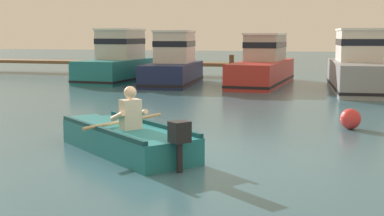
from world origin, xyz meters
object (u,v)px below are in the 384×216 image
at_px(rowboat_with_person, 125,138).
at_px(moored_boat_red, 263,66).
at_px(moored_boat_navy, 173,65).
at_px(mooring_buoy, 350,119).
at_px(moored_boat_teal, 118,62).
at_px(moored_boat_grey, 359,68).

xyz_separation_m(rowboat_with_person, moored_boat_red, (0.38, 13.46, 0.54)).
relative_size(moored_boat_navy, mooring_buoy, 10.63).
relative_size(moored_boat_teal, moored_boat_navy, 0.98).
height_order(moored_boat_red, moored_boat_grey, moored_boat_grey).
bearing_deg(moored_boat_red, moored_boat_grey, -21.58).
height_order(rowboat_with_person, moored_boat_grey, moored_boat_grey).
distance_m(rowboat_with_person, moored_boat_grey, 12.68).
bearing_deg(mooring_buoy, moored_boat_navy, 128.59).
relative_size(moored_boat_red, mooring_buoy, 13.95).
bearing_deg(rowboat_with_person, moored_boat_grey, 70.85).
xyz_separation_m(rowboat_with_person, moored_boat_teal, (-6.04, 12.97, 0.61)).
xyz_separation_m(rowboat_with_person, moored_boat_navy, (-3.24, 12.39, 0.58)).
distance_m(moored_boat_navy, moored_boat_grey, 7.41).
relative_size(rowboat_with_person, mooring_buoy, 7.19).
distance_m(rowboat_with_person, moored_boat_navy, 12.82).
distance_m(moored_boat_red, mooring_buoy, 10.56).
xyz_separation_m(moored_boat_red, moored_boat_grey, (3.78, -1.50, 0.07)).
xyz_separation_m(moored_boat_navy, moored_boat_red, (3.62, 1.07, -0.03)).
bearing_deg(moored_boat_teal, moored_boat_grey, -5.60).
height_order(rowboat_with_person, moored_boat_red, moored_boat_red).
bearing_deg(mooring_buoy, rowboat_with_person, -137.68).
height_order(moored_boat_red, mooring_buoy, moored_boat_red).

